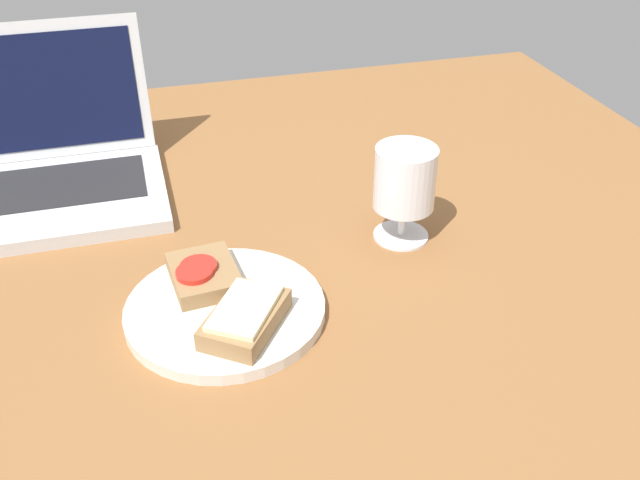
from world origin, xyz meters
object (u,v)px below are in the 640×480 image
sandwich_with_cheese (245,317)px  wine_glass (405,182)px  plate (225,310)px  sandwich_with_tomato (204,276)px  laptop (54,168)px

sandwich_with_cheese → wine_glass: wine_glass is taller
wine_glass → sandwich_with_cheese: bearing=-148.7°
plate → wine_glass: 29.00cm
sandwich_with_tomato → laptop: (-17.87, 31.35, 1.32)cm
laptop → sandwich_with_tomato: bearing=-60.3°
sandwich_with_cheese → laptop: (-21.19, 40.64, 1.12)cm
sandwich_with_cheese → sandwich_with_tomato: bearing=109.7°
plate → laptop: 41.09cm
sandwich_with_tomato → sandwich_with_cheese: bearing=-70.3°
plate → wine_glass: size_ratio=1.76×
wine_glass → laptop: (-45.59, 25.77, -4.51)cm
plate → wine_glass: wine_glass is taller
plate → wine_glass: bearing=21.4°
wine_glass → laptop: laptop is taller
sandwich_with_cheese → sandwich_with_tomato: sandwich_with_cheese is taller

